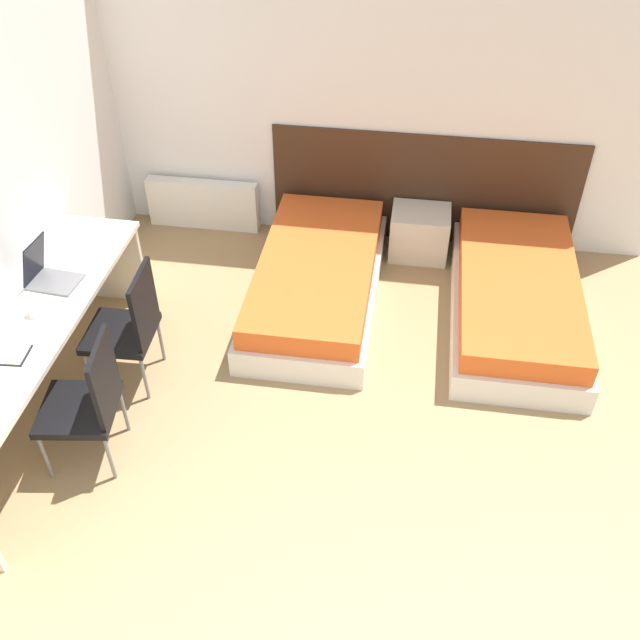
# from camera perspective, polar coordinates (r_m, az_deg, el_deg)

# --- Properties ---
(wall_back) EXTENTS (5.16, 0.05, 2.70)m
(wall_back) POSITION_cam_1_polar(r_m,az_deg,el_deg) (6.05, 2.91, 17.92)
(wall_back) COLOR white
(wall_back) RESTS_ON ground_plane
(headboard_panel) EXTENTS (2.64, 0.03, 1.02)m
(headboard_panel) POSITION_cam_1_polar(r_m,az_deg,el_deg) (6.36, 8.30, 10.30)
(headboard_panel) COLOR #382316
(headboard_panel) RESTS_ON ground_plane
(bed_near_window) EXTENTS (0.97, 1.96, 0.40)m
(bed_near_window) POSITION_cam_1_polar(r_m,az_deg,el_deg) (5.73, -0.27, 3.23)
(bed_near_window) COLOR silver
(bed_near_window) RESTS_ON ground_plane
(bed_near_door) EXTENTS (0.97, 1.96, 0.40)m
(bed_near_door) POSITION_cam_1_polar(r_m,az_deg,el_deg) (5.76, 15.41, 1.69)
(bed_near_door) COLOR silver
(bed_near_door) RESTS_ON ground_plane
(nightstand) EXTENTS (0.50, 0.41, 0.43)m
(nightstand) POSITION_cam_1_polar(r_m,az_deg,el_deg) (6.32, 7.95, 6.92)
(nightstand) COLOR beige
(nightstand) RESTS_ON ground_plane
(radiator) EXTENTS (1.02, 0.12, 0.46)m
(radiator) POSITION_cam_1_polar(r_m,az_deg,el_deg) (6.71, -9.32, 9.14)
(radiator) COLOR silver
(radiator) RESTS_ON ground_plane
(desk) EXTENTS (0.59, 2.48, 0.75)m
(desk) POSITION_cam_1_polar(r_m,az_deg,el_deg) (4.92, -22.00, -1.57)
(desk) COLOR beige
(desk) RESTS_ON ground_plane
(chair_near_laptop) EXTENTS (0.47, 0.47, 0.94)m
(chair_near_laptop) POSITION_cam_1_polar(r_m,az_deg,el_deg) (5.02, -15.06, -0.36)
(chair_near_laptop) COLOR black
(chair_near_laptop) RESTS_ON ground_plane
(chair_near_notebook) EXTENTS (0.51, 0.51, 0.94)m
(chair_near_notebook) POSITION_cam_1_polar(r_m,az_deg,el_deg) (4.56, -18.10, -6.09)
(chair_near_notebook) COLOR black
(chair_near_notebook) RESTS_ON ground_plane
(laptop) EXTENTS (0.34, 0.27, 0.33)m
(laptop) POSITION_cam_1_polar(r_m,az_deg,el_deg) (5.09, -20.95, 3.44)
(laptop) COLOR slate
(laptop) RESTS_ON desk
(open_notebook) EXTENTS (0.34, 0.21, 0.02)m
(open_notebook) POSITION_cam_1_polar(r_m,az_deg,el_deg) (4.66, -24.16, -2.48)
(open_notebook) COLOR black
(open_notebook) RESTS_ON desk
(mug) EXTENTS (0.08, 0.08, 0.09)m
(mug) POSITION_cam_1_polar(r_m,az_deg,el_deg) (4.85, -21.87, 0.77)
(mug) COLOR white
(mug) RESTS_ON desk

